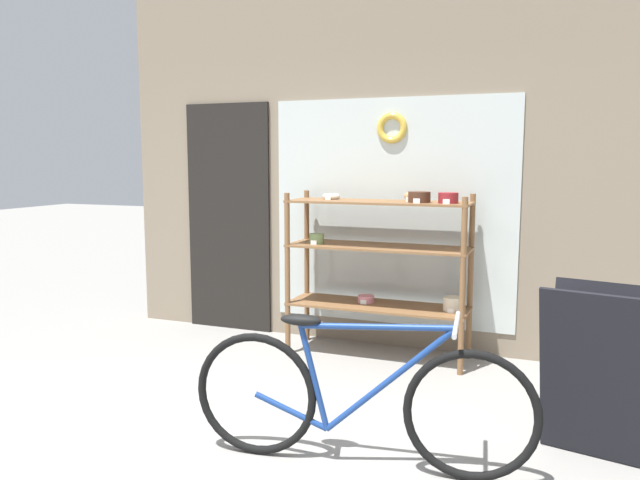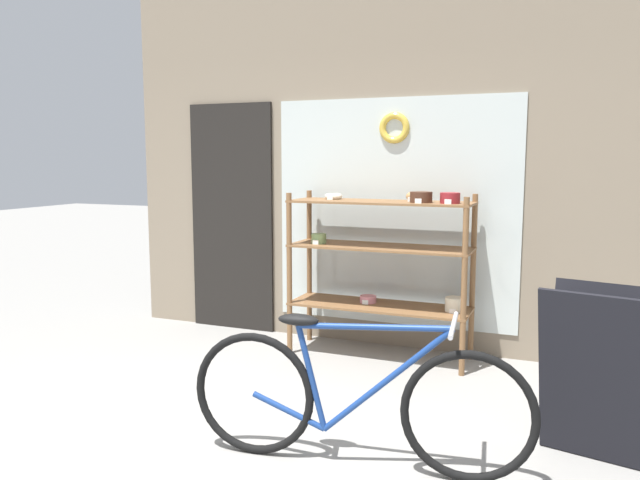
{
  "view_description": "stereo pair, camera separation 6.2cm",
  "coord_description": "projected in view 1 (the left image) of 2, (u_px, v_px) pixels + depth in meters",
  "views": [
    {
      "loc": [
        1.54,
        -2.43,
        1.6
      ],
      "look_at": [
        0.09,
        1.28,
        1.08
      ],
      "focal_mm": 35.0,
      "sensor_mm": 36.0,
      "label": 1
    },
    {
      "loc": [
        1.6,
        -2.41,
        1.6
      ],
      "look_at": [
        0.09,
        1.28,
        1.08
      ],
      "focal_mm": 35.0,
      "sensor_mm": 36.0,
      "label": 2
    }
  ],
  "objects": [
    {
      "name": "display_case",
      "position": [
        383.0,
        253.0,
        4.97
      ],
      "size": [
        1.45,
        0.46,
        1.35
      ],
      "color": "brown",
      "rests_on": "ground_plane"
    },
    {
      "name": "sandwich_board",
      "position": [
        600.0,
        373.0,
        3.31
      ],
      "size": [
        0.64,
        0.5,
        0.93
      ],
      "rotation": [
        0.0,
        0.0,
        -0.22
      ],
      "color": "black",
      "rests_on": "ground_plane"
    },
    {
      "name": "bicycle",
      "position": [
        357.0,
        400.0,
        3.22
      ],
      "size": [
        1.8,
        0.46,
        0.81
      ],
      "rotation": [
        0.0,
        0.0,
        0.12
      ],
      "color": "black",
      "rests_on": "ground_plane"
    },
    {
      "name": "storefront_facade",
      "position": [
        365.0,
        164.0,
        5.31
      ],
      "size": [
        4.64,
        0.13,
        3.19
      ],
      "color": "gray",
      "rests_on": "ground_plane"
    }
  ]
}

